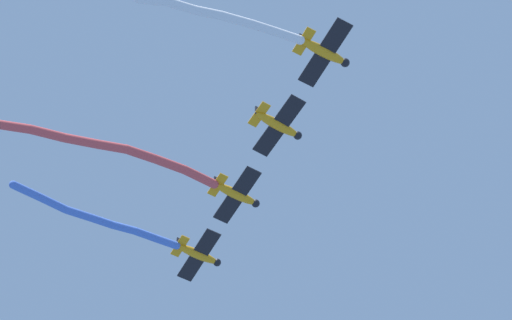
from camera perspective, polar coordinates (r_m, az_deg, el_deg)
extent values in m
ellipsoid|color=orange|center=(85.79, 4.21, 6.73)|extent=(5.04, 2.24, 1.01)
sphere|color=black|center=(86.46, 5.56, 6.04)|extent=(1.05, 1.05, 0.86)
ellipsoid|color=#232833|center=(86.30, 4.55, 6.66)|extent=(1.37, 0.97, 0.54)
cube|color=black|center=(85.72, 4.31, 6.64)|extent=(3.47, 7.39, 0.13)
cube|color=orange|center=(85.34, 3.00, 7.37)|extent=(1.63, 2.96, 0.11)
cube|color=black|center=(85.84, 3.04, 7.49)|extent=(1.12, 0.42, 1.39)
cylinder|color=white|center=(85.02, 2.06, 7.69)|extent=(2.34, 1.00, 1.05)
cylinder|color=white|center=(84.73, 0.52, 8.19)|extent=(2.66, 1.10, 0.88)
cylinder|color=white|center=(84.43, -1.22, 8.70)|extent=(2.80, 0.97, 0.90)
cylinder|color=white|center=(84.20, -3.02, 9.12)|extent=(2.69, 0.87, 0.99)
cylinder|color=white|center=(83.96, -4.73, 9.54)|extent=(2.59, 1.09, 0.97)
cylinder|color=white|center=(83.70, -6.41, 9.84)|extent=(2.67, 1.02, 1.28)
sphere|color=white|center=(85.11, 2.78, 7.45)|extent=(0.85, 0.85, 0.85)
sphere|color=white|center=(84.93, 1.35, 7.93)|extent=(0.85, 0.85, 0.85)
sphere|color=white|center=(84.54, -0.31, 8.45)|extent=(0.85, 0.85, 0.85)
sphere|color=white|center=(84.33, -2.13, 8.95)|extent=(0.85, 0.85, 0.85)
sphere|color=white|center=(84.08, -3.91, 9.30)|extent=(0.85, 0.85, 0.85)
sphere|color=white|center=(83.85, -5.55, 9.77)|extent=(0.85, 0.85, 0.85)
ellipsoid|color=orange|center=(89.54, 1.34, 2.21)|extent=(5.02, 2.45, 1.01)
sphere|color=black|center=(90.23, 2.60, 1.53)|extent=(1.08, 1.08, 0.86)
ellipsoid|color=#232833|center=(90.05, 1.66, 2.15)|extent=(1.38, 1.02, 0.54)
cube|color=black|center=(89.47, 1.43, 2.12)|extent=(3.77, 7.37, 0.13)
cube|color=orange|center=(89.06, 0.20, 2.85)|extent=(1.75, 2.96, 0.11)
cube|color=black|center=(89.55, 0.25, 2.98)|extent=(1.11, 0.47, 1.39)
ellipsoid|color=orange|center=(93.51, -1.28, -2.12)|extent=(5.04, 2.33, 1.01)
sphere|color=black|center=(94.15, -0.02, -2.71)|extent=(1.06, 1.06, 0.86)
ellipsoid|color=#232833|center=(93.99, -0.94, -2.14)|extent=(1.37, 0.99, 0.54)
cube|color=black|center=(93.44, -1.19, -2.21)|extent=(3.59, 7.38, 0.13)
cube|color=orange|center=(93.07, -2.39, -1.56)|extent=(1.68, 2.96, 0.11)
cube|color=black|center=(93.53, -2.33, -1.41)|extent=(1.12, 0.44, 1.39)
cylinder|color=#DB4C4C|center=(92.37, -3.53, -1.06)|extent=(3.58, 1.94, 1.08)
cylinder|color=#DB4C4C|center=(91.64, -5.37, -0.27)|extent=(3.33, 1.51, 1.01)
cylinder|color=#DB4C4C|center=(91.16, -7.17, 0.37)|extent=(3.14, 1.44, 1.10)
cylinder|color=#DB4C4C|center=(90.90, -8.95, 0.82)|extent=(2.94, 0.92, 1.10)
cylinder|color=#DB4C4C|center=(90.99, -10.84, 1.17)|extent=(3.24, 0.99, 0.95)
cylinder|color=#DB4C4C|center=(91.14, -12.82, 1.61)|extent=(3.39, 1.17, 1.07)
cylinder|color=#DB4C4C|center=(91.53, -14.88, 2.02)|extent=(3.57, 1.22, 1.05)
sphere|color=#DB4C4C|center=(92.85, -2.61, -1.51)|extent=(0.92, 0.92, 0.92)
sphere|color=#DB4C4C|center=(91.91, -4.45, -0.61)|extent=(0.92, 0.92, 0.92)
sphere|color=#DB4C4C|center=(91.39, -6.30, 0.07)|extent=(0.92, 0.92, 0.92)
sphere|color=#DB4C4C|center=(90.94, -8.05, 0.67)|extent=(0.92, 0.92, 0.92)
sphere|color=#DB4C4C|center=(90.87, -9.85, 0.98)|extent=(0.92, 0.92, 0.92)
sphere|color=#DB4C4C|center=(91.13, -11.82, 1.36)|extent=(0.92, 0.92, 0.92)
sphere|color=#DB4C4C|center=(91.18, -13.83, 1.86)|extent=(0.92, 0.92, 0.92)
ellipsoid|color=orange|center=(98.62, -3.66, -5.85)|extent=(5.04, 2.23, 1.01)
sphere|color=black|center=(99.20, -2.43, -6.37)|extent=(1.05, 1.05, 0.86)
ellipsoid|color=#232833|center=(99.06, -3.32, -5.86)|extent=(1.37, 0.97, 0.54)
cube|color=black|center=(98.55, -3.57, -5.94)|extent=(3.45, 7.39, 0.13)
cube|color=orange|center=(98.21, -4.74, -5.35)|extent=(1.62, 2.96, 0.11)
cube|color=black|center=(98.65, -4.67, -5.19)|extent=(1.12, 0.41, 1.39)
cylinder|color=#4C75DB|center=(97.77, -5.58, -5.09)|extent=(2.47, 1.28, 0.94)
cylinder|color=#4C75DB|center=(97.21, -6.86, -4.63)|extent=(2.64, 1.43, 1.08)
cylinder|color=#4C75DB|center=(96.75, -8.21, -4.19)|extent=(2.57, 1.12, 0.97)
cylinder|color=#4C75DB|center=(96.33, -9.57, -3.77)|extent=(2.63, 1.40, 1.15)
cylinder|color=#4C75DB|center=(95.81, -10.98, -3.29)|extent=(2.87, 1.42, 1.16)
cylinder|color=#4C75DB|center=(95.38, -12.50, -2.64)|extent=(3.06, 1.73, 0.87)
cylinder|color=#4C75DB|center=(94.94, -14.07, -1.87)|extent=(3.08, 1.79, 1.09)
sphere|color=#4C75DB|center=(98.01, -4.95, -5.32)|extent=(0.83, 0.83, 0.83)
sphere|color=#4C75DB|center=(97.53, -6.21, -4.87)|extent=(0.83, 0.83, 0.83)
sphere|color=#4C75DB|center=(96.91, -7.52, -4.39)|extent=(0.83, 0.83, 0.83)
sphere|color=#4C75DB|center=(96.61, -8.91, -4.00)|extent=(0.83, 0.83, 0.83)
sphere|color=#4C75DB|center=(96.07, -10.23, -3.54)|extent=(0.83, 0.83, 0.83)
sphere|color=#4C75DB|center=(95.57, -11.72, -3.04)|extent=(0.83, 0.83, 0.83)
sphere|color=#4C75DB|center=(95.20, -13.29, -2.25)|extent=(0.83, 0.83, 0.83)
sphere|color=#4C75DB|center=(94.70, -14.85, -1.49)|extent=(0.83, 0.83, 0.83)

